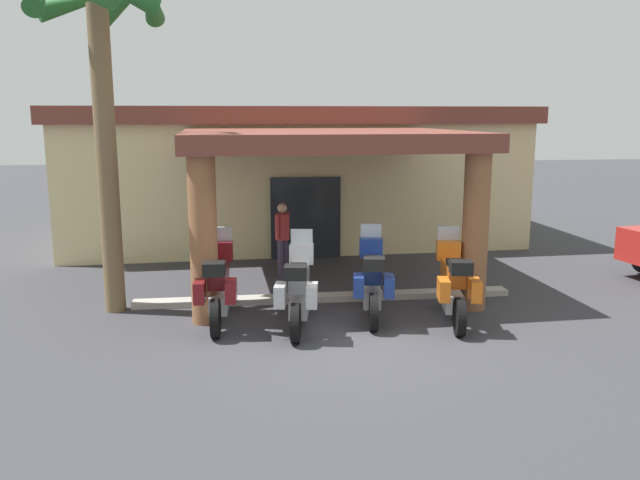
{
  "coord_description": "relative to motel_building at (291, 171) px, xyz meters",
  "views": [
    {
      "loc": [
        -1.76,
        -9.97,
        3.67
      ],
      "look_at": [
        -0.12,
        2.59,
        1.2
      ],
      "focal_mm": 36.31,
      "sensor_mm": 36.0,
      "label": 1
    }
  ],
  "objects": [
    {
      "name": "palm_tree_roadside",
      "position": [
        -3.97,
        -7.08,
        2.7
      ],
      "size": [
        2.55,
        2.69,
        6.56
      ],
      "color": "brown",
      "rests_on": "ground_plane"
    },
    {
      "name": "curb_strip",
      "position": [
        0.07,
        -6.92,
        -1.93
      ],
      "size": [
        7.54,
        0.36,
        0.12
      ],
      "primitive_type": "cube",
      "color": "#ADA89E",
      "rests_on": "ground_plane"
    },
    {
      "name": "motel_building",
      "position": [
        0.0,
        0.0,
        0.0
      ],
      "size": [
        13.09,
        12.23,
        3.87
      ],
      "rotation": [
        0.0,
        0.0,
        0.03
      ],
      "color": "beige",
      "rests_on": "ground_plane"
    },
    {
      "name": "motorcycle_maroon",
      "position": [
        -2.01,
        -8.11,
        -1.29
      ],
      "size": [
        0.72,
        2.21,
        1.61
      ],
      "rotation": [
        0.0,
        0.0,
        1.52
      ],
      "color": "black",
      "rests_on": "ground_plane"
    },
    {
      "name": "motorcycle_silver",
      "position": [
        -0.63,
        -8.54,
        -1.29
      ],
      "size": [
        0.85,
        2.2,
        1.61
      ],
      "rotation": [
        0.0,
        0.0,
        1.4
      ],
      "color": "black",
      "rests_on": "ground_plane"
    },
    {
      "name": "motorcycle_blue",
      "position": [
        0.76,
        -8.11,
        -1.29
      ],
      "size": [
        0.85,
        2.2,
        1.61
      ],
      "rotation": [
        0.0,
        0.0,
        1.4
      ],
      "color": "black",
      "rests_on": "ground_plane"
    },
    {
      "name": "ground_plane",
      "position": [
        0.1,
        -9.33,
        -1.99
      ],
      "size": [
        80.0,
        80.0,
        0.0
      ],
      "primitive_type": "plane",
      "color": "#38383D"
    },
    {
      "name": "motorcycle_orange",
      "position": [
        2.14,
        -8.56,
        -1.29
      ],
      "size": [
        0.87,
        2.2,
        1.61
      ],
      "rotation": [
        0.0,
        0.0,
        1.39
      ],
      "color": "black",
      "rests_on": "ground_plane"
    },
    {
      "name": "pedestrian",
      "position": [
        -0.62,
        -4.69,
        -1.02
      ],
      "size": [
        0.36,
        0.44,
        1.68
      ],
      "rotation": [
        0.0,
        0.0,
        5.62
      ],
      "color": "#3F334C",
      "rests_on": "ground_plane"
    }
  ]
}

